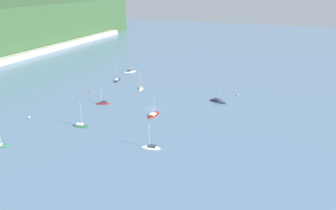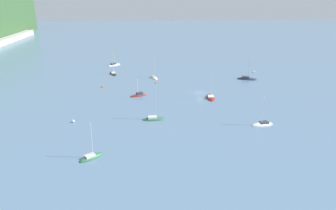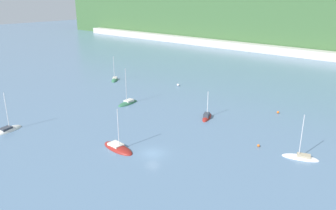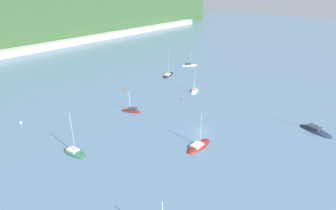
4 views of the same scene
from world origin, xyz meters
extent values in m
plane|color=slate|center=(0.00, 0.00, 0.00)|extent=(600.00, 600.00, 0.00)
cube|color=#B7B2A8|center=(0.00, 117.88, 1.86)|extent=(343.03, 6.00, 3.72)
ellipsoid|color=#2D6647|center=(-25.28, 16.78, 0.00)|extent=(3.09, 7.18, 1.45)
cube|color=silver|center=(-25.34, 17.33, 0.69)|extent=(1.93, 2.67, 0.58)
cylinder|color=#B2B2B7|center=(-25.25, 16.43, 5.10)|extent=(0.14, 0.14, 9.40)
ellipsoid|color=black|center=(30.18, 34.26, 0.00)|extent=(9.06, 4.65, 1.30)
cube|color=beige|center=(29.51, 34.08, 0.59)|extent=(3.48, 2.49, 0.47)
cylinder|color=#B2B2B7|center=(30.60, 34.37, 5.22)|extent=(0.14, 0.14, 9.72)
ellipsoid|color=#232D4C|center=(17.47, -22.55, 0.00)|extent=(5.40, 8.79, 1.60)
cube|color=#333842|center=(17.68, -21.92, 0.84)|extent=(2.89, 3.48, 0.80)
cylinder|color=#B2B2B7|center=(17.34, -22.94, 4.36)|extent=(0.14, 0.14, 7.84)
ellipsoid|color=maroon|center=(-6.35, -2.96, 0.00)|extent=(8.12, 3.36, 1.55)
cube|color=silver|center=(-6.99, -2.92, 0.66)|extent=(2.99, 2.18, 0.48)
cylinder|color=silver|center=(-5.95, -2.98, 4.30)|extent=(0.14, 0.14, 7.76)
ellipsoid|color=silver|center=(21.58, 16.21, 0.00)|extent=(6.74, 4.05, 1.30)
cube|color=tan|center=(22.07, 16.38, 0.60)|extent=(2.66, 2.12, 0.47)
cylinder|color=silver|center=(21.28, 16.10, 4.36)|extent=(0.14, 0.14, 8.00)
ellipsoid|color=white|center=(47.41, 35.50, 0.00)|extent=(6.65, 6.68, 1.41)
cube|color=#333842|center=(47.00, 35.91, 0.77)|extent=(2.92, 2.93, 0.77)
cylinder|color=silver|center=(47.66, 35.24, 3.67)|extent=(0.14, 0.14, 6.57)
ellipsoid|color=maroon|center=(-2.93, 22.05, 0.00)|extent=(3.98, 6.39, 1.54)
cube|color=#333842|center=(-2.74, 21.59, 0.87)|extent=(1.98, 2.53, 0.90)
cylinder|color=silver|center=(-3.05, 22.34, 3.44)|extent=(0.14, 0.14, 6.04)
sphere|color=orange|center=(13.68, 15.58, 0.26)|extent=(0.53, 0.53, 0.53)
sphere|color=orange|center=(8.71, 36.27, 0.30)|extent=(0.61, 0.61, 0.61)
sphere|color=white|center=(-26.26, 39.62, 0.39)|extent=(0.78, 0.78, 0.78)
camera|label=1|loc=(-112.66, -51.11, 48.38)|focal=35.00mm
camera|label=2|loc=(-112.84, 17.60, 35.24)|focal=35.00mm
camera|label=3|loc=(38.24, -39.61, 28.27)|focal=35.00mm
camera|label=4|loc=(-50.19, -28.35, 33.24)|focal=28.00mm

